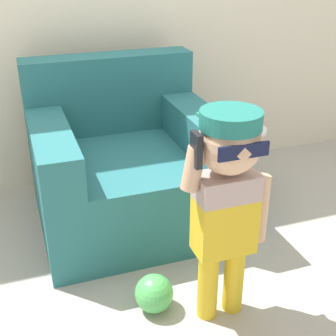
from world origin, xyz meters
TOP-DOWN VIEW (x-y plane):
  - ground_plane at (0.00, 0.00)m, footprint 10.00×10.00m
  - armchair at (0.11, 0.04)m, footprint 1.01×0.96m
  - person_child at (0.29, -0.87)m, footprint 0.39×0.29m
  - side_table at (0.84, 0.07)m, footprint 0.33×0.33m
  - toy_ball at (0.02, -0.77)m, footprint 0.17×0.17m

SIDE VIEW (x-z plane):
  - ground_plane at x=0.00m, z-range 0.00..0.00m
  - toy_ball at x=0.02m, z-range 0.00..0.17m
  - side_table at x=0.84m, z-range 0.05..0.51m
  - armchair at x=0.11m, z-range -0.12..0.77m
  - person_child at x=0.29m, z-range 0.16..1.10m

